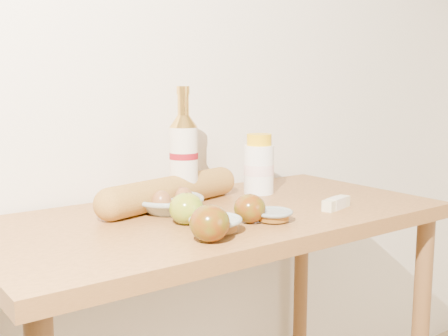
# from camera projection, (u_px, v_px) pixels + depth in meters

# --- Properties ---
(back_wall) EXTENTS (3.50, 0.02, 2.60)m
(back_wall) POSITION_uv_depth(u_px,v_px,m) (152.00, 59.00, 1.66)
(back_wall) COLOR white
(back_wall) RESTS_ON ground
(table) EXTENTS (1.20, 0.60, 0.90)m
(table) POSITION_uv_depth(u_px,v_px,m) (217.00, 258.00, 1.48)
(table) COLOR #B07438
(table) RESTS_ON ground
(bourbon_bottle) EXTENTS (0.09, 0.09, 0.32)m
(bourbon_bottle) POSITION_uv_depth(u_px,v_px,m) (184.00, 156.00, 1.54)
(bourbon_bottle) COLOR silver
(bourbon_bottle) RESTS_ON table
(cream_bottle) EXTENTS (0.10, 0.10, 0.18)m
(cream_bottle) POSITION_uv_depth(u_px,v_px,m) (259.00, 166.00, 1.69)
(cream_bottle) COLOR white
(cream_bottle) RESTS_ON table
(egg_bowl) EXTENTS (0.19, 0.19, 0.06)m
(egg_bowl) POSITION_uv_depth(u_px,v_px,m) (168.00, 202.00, 1.45)
(egg_bowl) COLOR #8E9B96
(egg_bowl) RESTS_ON table
(baguette) EXTENTS (0.50, 0.20, 0.08)m
(baguette) POSITION_uv_depth(u_px,v_px,m) (171.00, 191.00, 1.52)
(baguette) COLOR #B88538
(baguette) RESTS_ON table
(apple_yellowgreen) EXTENTS (0.09, 0.09, 0.08)m
(apple_yellowgreen) POSITION_uv_depth(u_px,v_px,m) (186.00, 208.00, 1.33)
(apple_yellowgreen) COLOR #A69221
(apple_yellowgreen) RESTS_ON table
(apple_redgreen_front) EXTENTS (0.11, 0.11, 0.08)m
(apple_redgreen_front) POSITION_uv_depth(u_px,v_px,m) (210.00, 223.00, 1.19)
(apple_redgreen_front) COLOR maroon
(apple_redgreen_front) RESTS_ON table
(apple_redgreen_right) EXTENTS (0.10, 0.10, 0.07)m
(apple_redgreen_right) POSITION_uv_depth(u_px,v_px,m) (250.00, 208.00, 1.34)
(apple_redgreen_right) COLOR maroon
(apple_redgreen_right) RESTS_ON table
(sugar_bowl) EXTENTS (0.15, 0.15, 0.03)m
(sugar_bowl) POSITION_uv_depth(u_px,v_px,m) (216.00, 224.00, 1.26)
(sugar_bowl) COLOR #99A7A2
(sugar_bowl) RESTS_ON table
(syrup_bowl) EXTENTS (0.11, 0.11, 0.03)m
(syrup_bowl) POSITION_uv_depth(u_px,v_px,m) (273.00, 215.00, 1.36)
(syrup_bowl) COLOR gray
(syrup_bowl) RESTS_ON table
(butter_stick) EXTENTS (0.11, 0.05, 0.03)m
(butter_stick) POSITION_uv_depth(u_px,v_px,m) (336.00, 203.00, 1.49)
(butter_stick) COLOR beige
(butter_stick) RESTS_ON table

